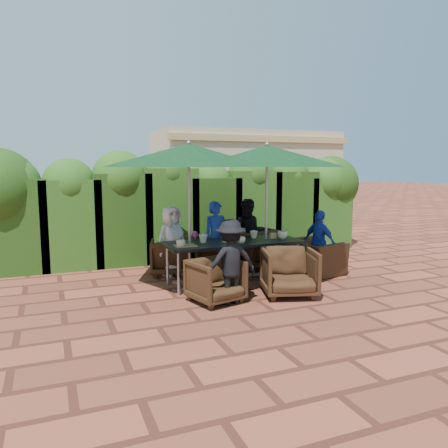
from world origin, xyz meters
name	(u,v)px	position (x,y,z in m)	size (l,w,h in m)	color
ground	(229,282)	(0.00, 0.00, 0.00)	(80.00, 80.00, 0.00)	brown
dining_table	(233,245)	(0.05, -0.07, 0.68)	(2.37, 0.90, 0.75)	black
umbrella_left	(189,156)	(-0.73, -0.03, 2.21)	(2.80, 2.80, 2.46)	gray
umbrella_right	(267,156)	(0.69, -0.07, 2.21)	(2.73, 2.73, 2.46)	gray
chair_far_left	(170,255)	(-0.81, 0.99, 0.37)	(0.71, 0.67, 0.73)	black
chair_far_mid	(207,252)	(-0.07, 0.94, 0.38)	(0.75, 0.70, 0.77)	black
chair_far_right	(256,246)	(0.95, 0.88, 0.44)	(0.85, 0.79, 0.87)	black
chair_near_left	(216,279)	(-0.62, -0.96, 0.36)	(0.71, 0.66, 0.73)	black
chair_near_right	(289,270)	(0.58, -1.07, 0.42)	(0.81, 0.76, 0.83)	black
chair_end_right	(315,252)	(1.77, -0.01, 0.43)	(0.98, 0.64, 0.86)	black
adult_far_left	(172,241)	(-0.79, 0.89, 0.66)	(0.65, 0.39, 1.32)	silver
adult_far_mid	(216,237)	(0.07, 0.82, 0.69)	(0.50, 0.40, 1.38)	#213EB5
adult_far_right	(249,233)	(0.82, 0.92, 0.70)	(0.67, 0.41, 1.40)	black
adult_near_left	(230,262)	(-0.44, -1.10, 0.64)	(0.81, 0.37, 1.27)	black
adult_end_right	(319,242)	(1.83, -0.06, 0.61)	(0.72, 0.36, 1.22)	#213EB5
child_left	(196,251)	(-0.28, 1.03, 0.40)	(0.29, 0.23, 0.79)	#F255A7
child_right	(231,247)	(0.46, 1.04, 0.44)	(0.31, 0.26, 0.87)	#734AA0
pedestrian_a	(229,206)	(1.70, 4.12, 0.97)	(1.80, 0.64, 1.93)	#248626
pedestrian_b	(251,210)	(2.54, 4.42, 0.79)	(0.76, 0.46, 1.58)	#F255A7
pedestrian_c	(272,205)	(3.16, 4.31, 0.90)	(1.16, 0.53, 1.81)	gray
cup_a	(181,243)	(-0.95, -0.25, 0.81)	(0.15, 0.15, 0.12)	beige
cup_b	(203,239)	(-0.49, -0.02, 0.82)	(0.15, 0.15, 0.14)	beige
cup_c	(241,240)	(0.09, -0.31, 0.81)	(0.14, 0.14, 0.11)	beige
cup_d	(254,234)	(0.52, 0.09, 0.82)	(0.14, 0.14, 0.14)	beige
cup_e	(282,235)	(0.96, -0.18, 0.82)	(0.18, 0.18, 0.14)	beige
ketchup_bottle	(228,236)	(-0.04, -0.03, 0.83)	(0.04, 0.04, 0.17)	#B20C0A
sauce_bottle	(230,236)	(0.03, 0.03, 0.83)	(0.04, 0.04, 0.17)	#4C230C
serving_tray	(185,246)	(-0.87, -0.22, 0.76)	(0.35, 0.25, 0.02)	#A57A4F
number_block_left	(226,239)	(-0.11, -0.13, 0.80)	(0.12, 0.06, 0.10)	tan
number_block_right	(273,236)	(0.83, -0.07, 0.80)	(0.12, 0.06, 0.10)	tan
hedge_wall	(184,200)	(-0.11, 2.32, 1.31)	(9.10, 1.60, 2.40)	#17330E
building	(245,179)	(3.50, 6.99, 1.61)	(6.20, 3.08, 3.20)	#C1B28F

